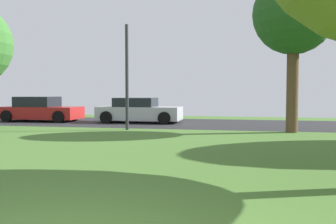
# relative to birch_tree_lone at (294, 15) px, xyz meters

# --- Properties ---
(road_strip) EXTENTS (44.00, 6.40, 0.01)m
(road_strip) POSITION_rel_birch_tree_lone_xyz_m (-3.68, 3.43, -4.67)
(road_strip) COLOR #28282B
(road_strip) RESTS_ON ground_plane
(birch_tree_lone) EXTENTS (3.23, 3.23, 6.35)m
(birch_tree_lone) POSITION_rel_birch_tree_lone_xyz_m (0.00, 0.00, 0.00)
(birch_tree_lone) COLOR brown
(birch_tree_lone) RESTS_ON ground_plane
(parked_car_red) EXTENTS (4.39, 2.04, 1.37)m
(parked_car_red) POSITION_rel_birch_tree_lone_xyz_m (-13.06, 3.19, -4.04)
(parked_car_red) COLOR #B21E1E
(parked_car_red) RESTS_ON ground_plane
(parked_car_silver) EXTENTS (4.39, 2.03, 1.32)m
(parked_car_silver) POSITION_rel_birch_tree_lone_xyz_m (-7.40, 3.41, -4.05)
(parked_car_silver) COLOR #B7B7BC
(parked_car_silver) RESTS_ON ground_plane
(street_lamp_post) EXTENTS (0.14, 0.14, 4.50)m
(street_lamp_post) POSITION_rel_birch_tree_lone_xyz_m (-6.82, -0.37, -2.42)
(street_lamp_post) COLOR #2D2D33
(street_lamp_post) RESTS_ON ground_plane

